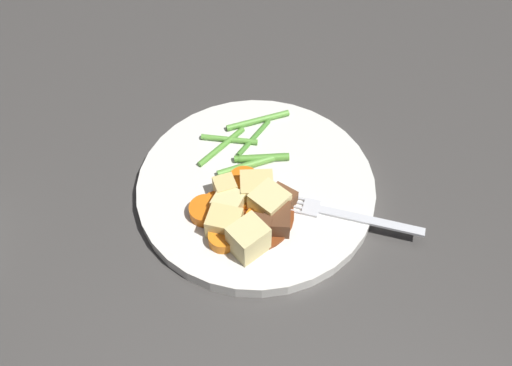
# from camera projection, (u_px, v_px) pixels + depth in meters

# --- Properties ---
(ground_plane) EXTENTS (3.00, 3.00, 0.00)m
(ground_plane) POSITION_uv_depth(u_px,v_px,m) (256.00, 192.00, 0.67)
(ground_plane) COLOR #423F3D
(dinner_plate) EXTENTS (0.27, 0.27, 0.02)m
(dinner_plate) POSITION_uv_depth(u_px,v_px,m) (256.00, 187.00, 0.66)
(dinner_plate) COLOR white
(dinner_plate) RESTS_ON ground_plane
(stew_sauce) EXTENTS (0.10, 0.10, 0.00)m
(stew_sauce) POSITION_uv_depth(u_px,v_px,m) (248.00, 214.00, 0.63)
(stew_sauce) COLOR brown
(stew_sauce) RESTS_ON dinner_plate
(carrot_slice_0) EXTENTS (0.04, 0.04, 0.01)m
(carrot_slice_0) POSITION_uv_depth(u_px,v_px,m) (260.00, 219.00, 0.62)
(carrot_slice_0) COLOR orange
(carrot_slice_0) RESTS_ON dinner_plate
(carrot_slice_1) EXTENTS (0.04, 0.04, 0.01)m
(carrot_slice_1) POSITION_uv_depth(u_px,v_px,m) (243.00, 229.00, 0.61)
(carrot_slice_1) COLOR orange
(carrot_slice_1) RESTS_ON dinner_plate
(carrot_slice_2) EXTENTS (0.04, 0.04, 0.01)m
(carrot_slice_2) POSITION_uv_depth(u_px,v_px,m) (206.00, 211.00, 0.62)
(carrot_slice_2) COLOR orange
(carrot_slice_2) RESTS_ON dinner_plate
(carrot_slice_3) EXTENTS (0.04, 0.04, 0.01)m
(carrot_slice_3) POSITION_uv_depth(u_px,v_px,m) (223.00, 238.00, 0.60)
(carrot_slice_3) COLOR orange
(carrot_slice_3) RESTS_ON dinner_plate
(carrot_slice_4) EXTENTS (0.04, 0.04, 0.01)m
(carrot_slice_4) POSITION_uv_depth(u_px,v_px,m) (244.00, 183.00, 0.65)
(carrot_slice_4) COLOR orange
(carrot_slice_4) RESTS_ON dinner_plate
(carrot_slice_5) EXTENTS (0.03, 0.03, 0.01)m
(carrot_slice_5) POSITION_uv_depth(u_px,v_px,m) (239.00, 201.00, 0.64)
(carrot_slice_5) COLOR orange
(carrot_slice_5) RESTS_ON dinner_plate
(carrot_slice_6) EXTENTS (0.04, 0.04, 0.01)m
(carrot_slice_6) POSITION_uv_depth(u_px,v_px,m) (267.00, 194.00, 0.64)
(carrot_slice_6) COLOR orange
(carrot_slice_6) RESTS_ON dinner_plate
(carrot_slice_7) EXTENTS (0.04, 0.04, 0.01)m
(carrot_slice_7) POSITION_uv_depth(u_px,v_px,m) (215.00, 204.00, 0.63)
(carrot_slice_7) COLOR orange
(carrot_slice_7) RESTS_ON dinner_plate
(potato_chunk_0) EXTENTS (0.05, 0.05, 0.03)m
(potato_chunk_0) POSITION_uv_depth(u_px,v_px,m) (269.00, 203.00, 0.62)
(potato_chunk_0) COLOR #EAD68C
(potato_chunk_0) RESTS_ON dinner_plate
(potato_chunk_1) EXTENTS (0.05, 0.05, 0.04)m
(potato_chunk_1) POSITION_uv_depth(u_px,v_px,m) (248.00, 239.00, 0.59)
(potato_chunk_1) COLOR #EAD68C
(potato_chunk_1) RESTS_ON dinner_plate
(potato_chunk_2) EXTENTS (0.03, 0.04, 0.03)m
(potato_chunk_2) POSITION_uv_depth(u_px,v_px,m) (254.00, 188.00, 0.64)
(potato_chunk_2) COLOR #E5CC7A
(potato_chunk_2) RESTS_ON dinner_plate
(potato_chunk_3) EXTENTS (0.04, 0.04, 0.02)m
(potato_chunk_3) POSITION_uv_depth(u_px,v_px,m) (229.00, 204.00, 0.62)
(potato_chunk_3) COLOR #EAD68C
(potato_chunk_3) RESTS_ON dinner_plate
(potato_chunk_4) EXTENTS (0.04, 0.04, 0.03)m
(potato_chunk_4) POSITION_uv_depth(u_px,v_px,m) (224.00, 223.00, 0.61)
(potato_chunk_4) COLOR #E5CC7A
(potato_chunk_4) RESTS_ON dinner_plate
(potato_chunk_5) EXTENTS (0.03, 0.03, 0.03)m
(potato_chunk_5) POSITION_uv_depth(u_px,v_px,m) (225.00, 189.00, 0.64)
(potato_chunk_5) COLOR #E5CC7A
(potato_chunk_5) RESTS_ON dinner_plate
(meat_chunk_0) EXTENTS (0.04, 0.04, 0.02)m
(meat_chunk_0) POSITION_uv_depth(u_px,v_px,m) (281.00, 200.00, 0.63)
(meat_chunk_0) COLOR brown
(meat_chunk_0) RESTS_ON dinner_plate
(meat_chunk_1) EXTENTS (0.04, 0.03, 0.02)m
(meat_chunk_1) POSITION_uv_depth(u_px,v_px,m) (277.00, 219.00, 0.61)
(meat_chunk_1) COLOR #56331E
(meat_chunk_1) RESTS_ON dinner_plate
(meat_chunk_2) EXTENTS (0.04, 0.03, 0.02)m
(meat_chunk_2) POSITION_uv_depth(u_px,v_px,m) (261.00, 231.00, 0.60)
(meat_chunk_2) COLOR #56331E
(meat_chunk_2) RESTS_ON dinner_plate
(green_bean_0) EXTENTS (0.03, 0.07, 0.01)m
(green_bean_0) POSITION_uv_depth(u_px,v_px,m) (247.00, 166.00, 0.67)
(green_bean_0) COLOR #66AD42
(green_bean_0) RESTS_ON dinner_plate
(green_bean_1) EXTENTS (0.06, 0.04, 0.01)m
(green_bean_1) POSITION_uv_depth(u_px,v_px,m) (253.00, 138.00, 0.70)
(green_bean_1) COLOR #4C8E33
(green_bean_1) RESTS_ON dinner_plate
(green_bean_2) EXTENTS (0.06, 0.06, 0.01)m
(green_bean_2) POSITION_uv_depth(u_px,v_px,m) (222.00, 147.00, 0.69)
(green_bean_2) COLOR #599E38
(green_bean_2) RESTS_ON dinner_plate
(green_bean_3) EXTENTS (0.03, 0.08, 0.01)m
(green_bean_3) POSITION_uv_depth(u_px,v_px,m) (258.00, 120.00, 0.71)
(green_bean_3) COLOR #66AD42
(green_bean_3) RESTS_ON dinner_plate
(green_bean_4) EXTENTS (0.01, 0.06, 0.01)m
(green_bean_4) POSITION_uv_depth(u_px,v_px,m) (260.00, 158.00, 0.67)
(green_bean_4) COLOR #599E38
(green_bean_4) RESTS_ON dinner_plate
(green_bean_5) EXTENTS (0.01, 0.06, 0.01)m
(green_bean_5) POSITION_uv_depth(u_px,v_px,m) (264.00, 158.00, 0.67)
(green_bean_5) COLOR #599E38
(green_bean_5) RESTS_ON dinner_plate
(green_bean_6) EXTENTS (0.02, 0.07, 0.01)m
(green_bean_6) POSITION_uv_depth(u_px,v_px,m) (229.00, 139.00, 0.69)
(green_bean_6) COLOR #66AD42
(green_bean_6) RESTS_ON dinner_plate
(fork) EXTENTS (0.07, 0.17, 0.00)m
(fork) POSITION_uv_depth(u_px,v_px,m) (338.00, 214.00, 0.63)
(fork) COLOR silver
(fork) RESTS_ON dinner_plate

